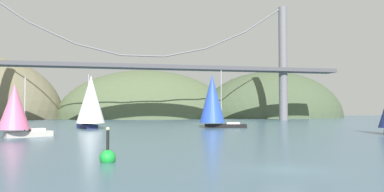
{
  "coord_description": "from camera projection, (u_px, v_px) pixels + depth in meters",
  "views": [
    {
      "loc": [
        -10.28,
        -21.16,
        3.58
      ],
      "look_at": [
        0.0,
        25.65,
        5.27
      ],
      "focal_mm": 35.79,
      "sensor_mm": 36.0,
      "label": 1
    }
  ],
  "objects": [
    {
      "name": "headland_right",
      "position": [
        272.0,
        118.0,
        167.37
      ],
      "size": [
        64.32,
        44.0,
        40.41
      ],
      "primitive_type": "ellipsoid",
      "color": "#425138",
      "rests_on": "ground_plane"
    },
    {
      "name": "channel_buoy",
      "position": [
        108.0,
        157.0,
        25.95
      ],
      "size": [
        1.1,
        1.1,
        2.64
      ],
      "color": "green",
      "rests_on": "ground_plane"
    },
    {
      "name": "sailboat_blue_spinnaker",
      "position": [
        213.0,
        100.0,
        75.03
      ],
      "size": [
        9.7,
        5.9,
        11.32
      ],
      "color": "black",
      "rests_on": "ground_plane"
    },
    {
      "name": "headland_center",
      "position": [
        146.0,
        118.0,
        155.58
      ],
      "size": [
        70.64,
        44.0,
        39.09
      ],
      "primitive_type": "ellipsoid",
      "color": "#4C5B3D",
      "rests_on": "ground_plane"
    },
    {
      "name": "sailboat_pink_spinnaker",
      "position": [
        16.0,
        109.0,
        48.69
      ],
      "size": [
        7.17,
        5.51,
        7.75
      ],
      "color": "#B7B2A8",
      "rests_on": "ground_plane"
    },
    {
      "name": "sailboat_white_mainsail",
      "position": [
        91.0,
        101.0,
        71.4
      ],
      "size": [
        6.63,
        9.43,
        10.27
      ],
      "color": "#191E4C",
      "rests_on": "ground_plane"
    },
    {
      "name": "ground_plane",
      "position": [
        284.0,
        170.0,
        22.73
      ],
      "size": [
        360.0,
        360.0,
        0.0
      ],
      "primitive_type": "plane",
      "color": "#426075"
    },
    {
      "name": "suspension_bridge",
      "position": [
        143.0,
        64.0,
        116.08
      ],
      "size": [
        127.95,
        6.0,
        37.66
      ],
      "color": "slate",
      "rests_on": "ground_plane"
    }
  ]
}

